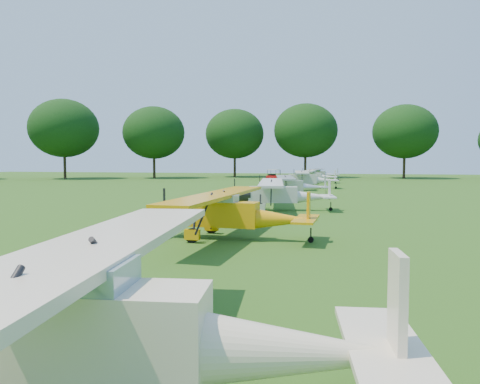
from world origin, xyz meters
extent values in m
plane|color=#204A12|center=(0.00, 0.00, 0.00)|extent=(160.00, 160.00, 0.00)
cylinder|color=black|center=(14.28, 56.21, 2.25)|extent=(0.44, 0.44, 4.51)
ellipsoid|color=black|center=(14.28, 56.21, 7.77)|extent=(10.52, 10.52, 8.94)
cylinder|color=black|center=(-2.12, 56.74, 2.37)|extent=(0.44, 0.44, 4.74)
ellipsoid|color=black|center=(-2.12, 56.74, 8.16)|extent=(11.05, 11.05, 9.39)
cylinder|color=black|center=(-14.75, 56.54, 2.24)|extent=(0.44, 0.44, 4.49)
ellipsoid|color=black|center=(-14.75, 56.54, 7.73)|extent=(10.47, 10.47, 8.90)
cylinder|color=black|center=(-26.90, 48.50, 2.22)|extent=(0.44, 0.44, 4.44)
ellipsoid|color=black|center=(-26.90, 48.50, 7.65)|extent=(10.36, 10.36, 8.80)
cylinder|color=black|center=(-40.16, 42.92, 2.39)|extent=(0.44, 0.44, 4.77)
ellipsoid|color=black|center=(-40.16, 42.92, 8.22)|extent=(11.14, 11.14, 9.47)
cube|color=beige|center=(1.05, -20.72, 1.09)|extent=(3.41, 1.35, 1.09)
cone|color=beige|center=(3.83, -20.41, 0.93)|extent=(2.99, 1.25, 0.93)
cube|color=#8CA5B2|center=(0.95, -20.73, 1.66)|extent=(1.76, 1.13, 0.57)
cube|color=beige|center=(0.95, -20.73, 1.92)|extent=(2.72, 11.10, 0.15)
cube|color=beige|center=(4.87, -20.29, 1.45)|extent=(0.17, 0.58, 1.35)
cube|color=beige|center=(4.76, -20.30, 0.99)|extent=(1.20, 2.99, 0.09)
cylinder|color=black|center=(0.08, -19.52, 0.31)|extent=(0.64, 0.23, 0.62)
cube|color=orange|center=(-0.48, -7.81, 0.99)|extent=(3.06, 1.02, 0.99)
cone|color=orange|center=(2.07, -7.91, 0.85)|extent=(2.68, 0.96, 0.85)
cube|color=#8CA5B2|center=(-0.58, -7.80, 1.51)|extent=(1.55, 0.93, 0.52)
cylinder|color=black|center=(-2.28, -7.73, 0.99)|extent=(0.89, 1.02, 0.98)
cube|color=black|center=(-2.89, -7.71, 0.99)|extent=(0.06, 0.12, 1.98)
cube|color=orange|center=(-0.58, -7.80, 1.75)|extent=(1.77, 10.06, 0.13)
cube|color=orange|center=(3.01, -7.95, 1.32)|extent=(0.12, 0.52, 1.23)
cube|color=orange|center=(2.92, -7.94, 0.90)|extent=(0.91, 2.68, 0.09)
cylinder|color=black|center=(-1.29, -8.96, 0.28)|extent=(0.57, 0.17, 0.57)
cylinder|color=black|center=(-1.19, -6.60, 0.28)|extent=(0.57, 0.17, 0.57)
cylinder|color=black|center=(3.10, -7.95, 0.11)|extent=(0.23, 0.08, 0.23)
cube|color=silver|center=(0.05, 2.98, 0.98)|extent=(3.09, 1.29, 0.98)
cone|color=silver|center=(2.55, 3.33, 0.84)|extent=(2.72, 1.19, 0.84)
cube|color=#8CA5B2|center=(-0.05, 2.97, 1.50)|extent=(1.60, 1.06, 0.52)
cylinder|color=black|center=(-1.72, 2.74, 0.98)|extent=(0.97, 1.08, 0.97)
cube|color=black|center=(-2.32, 2.65, 0.98)|extent=(0.07, 0.12, 1.97)
cube|color=silver|center=(-0.05, 2.97, 1.73)|extent=(2.71, 10.03, 0.13)
cube|color=silver|center=(3.48, 3.45, 1.31)|extent=(0.16, 0.52, 1.22)
cube|color=silver|center=(3.39, 3.44, 0.89)|extent=(1.15, 2.71, 0.08)
cylinder|color=black|center=(-0.54, 1.72, 0.28)|extent=(0.58, 0.23, 0.56)
cylinder|color=black|center=(-0.86, 4.04, 0.28)|extent=(0.58, 0.23, 0.56)
cylinder|color=black|center=(3.58, 3.47, 0.11)|extent=(0.23, 0.11, 0.22)
cube|color=silver|center=(-0.39, 13.74, 0.93)|extent=(2.92, 1.28, 0.93)
cone|color=silver|center=(1.96, 14.12, 0.79)|extent=(2.57, 1.18, 0.79)
cube|color=#8CA5B2|center=(-0.48, 13.72, 1.41)|extent=(1.52, 1.03, 0.49)
cylinder|color=black|center=(-2.04, 13.47, 0.93)|extent=(0.93, 1.03, 0.92)
cube|color=black|center=(-2.61, 13.38, 0.93)|extent=(0.07, 0.11, 1.85)
cube|color=silver|center=(-0.48, 13.72, 1.63)|extent=(2.77, 9.43, 0.12)
cube|color=silver|center=(2.83, 14.26, 1.23)|extent=(0.17, 0.49, 1.15)
cube|color=silver|center=(2.75, 14.25, 0.84)|extent=(1.14, 2.56, 0.08)
cylinder|color=black|center=(-0.91, 12.54, 0.26)|extent=(0.55, 0.22, 0.53)
cylinder|color=black|center=(-1.26, 14.71, 0.26)|extent=(0.55, 0.22, 0.53)
cylinder|color=black|center=(2.92, 14.28, 0.11)|extent=(0.22, 0.10, 0.21)
cube|color=silver|center=(-0.01, 25.70, 1.00)|extent=(3.12, 1.22, 1.00)
cone|color=silver|center=(2.54, 25.97, 0.86)|extent=(2.74, 1.13, 0.86)
cube|color=#8CA5B2|center=(-0.11, 25.69, 1.52)|extent=(1.61, 1.03, 0.52)
cylinder|color=black|center=(-1.81, 25.51, 1.00)|extent=(0.96, 1.07, 0.99)
cube|color=black|center=(-2.42, 25.44, 1.00)|extent=(0.07, 0.12, 2.00)
cube|color=silver|center=(-0.11, 25.69, 1.76)|extent=(2.44, 10.17, 0.13)
cube|color=silver|center=(3.49, 26.07, 1.33)|extent=(0.15, 0.53, 1.24)
cube|color=silver|center=(3.39, 26.06, 0.90)|extent=(1.09, 2.73, 0.09)
cylinder|color=black|center=(-0.64, 24.44, 0.29)|extent=(0.58, 0.21, 0.57)
cylinder|color=black|center=(-0.89, 26.80, 0.29)|extent=(0.58, 0.21, 0.57)
cylinder|color=black|center=(3.58, 26.08, 0.11)|extent=(0.24, 0.10, 0.23)
cube|color=silver|center=(0.03, 37.92, 0.92)|extent=(2.81, 0.84, 0.92)
cone|color=silver|center=(2.40, 37.91, 0.79)|extent=(2.46, 0.80, 0.79)
cube|color=#8CA5B2|center=(-0.05, 37.92, 1.40)|extent=(1.40, 0.81, 0.48)
cylinder|color=black|center=(-1.63, 37.92, 0.92)|extent=(0.79, 0.91, 0.91)
cube|color=black|center=(-2.20, 37.93, 0.92)|extent=(0.05, 0.11, 1.84)
cube|color=silver|center=(-0.05, 37.92, 1.62)|extent=(1.29, 9.29, 0.12)
cube|color=silver|center=(3.28, 37.91, 1.23)|extent=(0.09, 0.48, 1.14)
cube|color=silver|center=(3.19, 37.91, 0.83)|extent=(0.75, 2.46, 0.08)
cylinder|color=black|center=(-0.67, 36.83, 0.26)|extent=(0.53, 0.14, 0.53)
cylinder|color=black|center=(-0.66, 39.02, 0.26)|extent=(0.53, 0.14, 0.53)
cylinder|color=black|center=(3.36, 37.91, 0.11)|extent=(0.21, 0.07, 0.21)
cube|color=silver|center=(0.35, 48.00, 0.91)|extent=(2.84, 1.13, 0.91)
cone|color=silver|center=(2.67, 47.74, 0.78)|extent=(2.50, 1.04, 0.78)
cube|color=#8CA5B2|center=(0.26, 48.01, 1.38)|extent=(1.47, 0.95, 0.48)
cylinder|color=black|center=(-1.29, 48.18, 0.91)|extent=(0.87, 0.98, 0.90)
cube|color=black|center=(-1.85, 48.25, 0.91)|extent=(0.06, 0.11, 1.82)
cube|color=silver|center=(0.26, 48.01, 1.60)|extent=(2.27, 9.26, 0.12)
cube|color=silver|center=(3.53, 47.64, 1.21)|extent=(0.14, 0.48, 1.13)
cube|color=silver|center=(3.44, 47.65, 0.82)|extent=(1.00, 2.49, 0.08)
cylinder|color=black|center=(-0.46, 47.00, 0.26)|extent=(0.53, 0.20, 0.52)
cylinder|color=black|center=(-0.22, 49.15, 0.26)|extent=(0.53, 0.20, 0.52)
cylinder|color=black|center=(3.61, 47.63, 0.10)|extent=(0.21, 0.09, 0.21)
cube|color=#B00C0E|center=(-6.05, 45.02, 0.40)|extent=(2.19, 1.74, 0.62)
cube|color=black|center=(-6.29, 45.13, 0.75)|extent=(1.11, 1.20, 0.40)
cube|color=silver|center=(-6.05, 45.02, 1.60)|extent=(2.15, 1.79, 0.07)
cylinder|color=black|center=(-6.87, 44.79, 0.19)|extent=(0.40, 0.27, 0.39)
cylinder|color=black|center=(-6.43, 45.79, 0.19)|extent=(0.40, 0.27, 0.39)
cylinder|color=black|center=(-5.67, 44.26, 0.19)|extent=(0.40, 0.27, 0.39)
cylinder|color=black|center=(-5.23, 45.26, 0.19)|extent=(0.40, 0.27, 0.39)
camera|label=1|loc=(4.24, -25.70, 3.17)|focal=35.00mm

